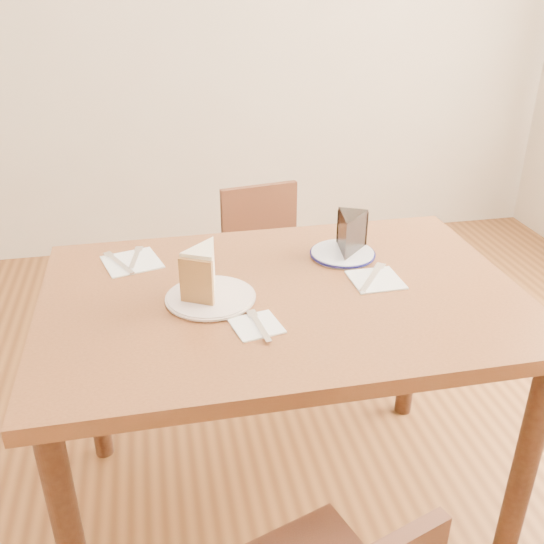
{
  "coord_description": "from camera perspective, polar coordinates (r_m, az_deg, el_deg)",
  "views": [
    {
      "loc": [
        -0.3,
        -1.3,
        1.49
      ],
      "look_at": [
        -0.02,
        0.02,
        0.8
      ],
      "focal_mm": 40.0,
      "sensor_mm": 36.0,
      "label": 1
    }
  ],
  "objects": [
    {
      "name": "ground",
      "position": [
        2.0,
        0.83,
        -21.0
      ],
      "size": [
        4.0,
        4.0,
        0.0
      ],
      "primitive_type": "plane",
      "color": "#532E16",
      "rests_on": "ground"
    },
    {
      "name": "table",
      "position": [
        1.58,
        0.99,
        -4.99
      ],
      "size": [
        1.2,
        0.8,
        0.75
      ],
      "color": "#4C2814",
      "rests_on": "ground"
    },
    {
      "name": "chair_far",
      "position": [
        2.36,
        -0.23,
        -0.15
      ],
      "size": [
        0.41,
        0.41,
        0.73
      ],
      "rotation": [
        0.0,
        0.0,
        3.3
      ],
      "color": "#381B10",
      "rests_on": "ground"
    },
    {
      "name": "plate_cream",
      "position": [
        1.49,
        -5.8,
        -2.39
      ],
      "size": [
        0.21,
        0.21,
        0.01
      ],
      "primitive_type": "cylinder",
      "color": "silver",
      "rests_on": "table"
    },
    {
      "name": "plate_navy",
      "position": [
        1.72,
        6.65,
        1.72
      ],
      "size": [
        0.18,
        0.18,
        0.01
      ],
      "primitive_type": "cylinder",
      "color": "white",
      "rests_on": "table"
    },
    {
      "name": "carrot_cake",
      "position": [
        1.49,
        -6.23,
        0.12
      ],
      "size": [
        0.12,
        0.14,
        0.11
      ],
      "primitive_type": null,
      "rotation": [
        0.0,
        0.0,
        -0.49
      ],
      "color": "#EFE1C6",
      "rests_on": "plate_cream"
    },
    {
      "name": "chocolate_cake",
      "position": [
        1.7,
        7.26,
        3.37
      ],
      "size": [
        0.13,
        0.14,
        0.1
      ],
      "primitive_type": null,
      "rotation": [
        0.0,
        0.0,
        2.68
      ],
      "color": "black",
      "rests_on": "plate_navy"
    },
    {
      "name": "napkin_cream",
      "position": [
        1.38,
        -1.48,
        -5.07
      ],
      "size": [
        0.12,
        0.12,
        0.0
      ],
      "primitive_type": "cube",
      "rotation": [
        0.0,
        0.0,
        0.2
      ],
      "color": "white",
      "rests_on": "table"
    },
    {
      "name": "napkin_navy",
      "position": [
        1.6,
        9.73,
        -0.73
      ],
      "size": [
        0.13,
        0.13,
        0.0
      ],
      "primitive_type": "cube",
      "rotation": [
        0.0,
        0.0,
        0.02
      ],
      "color": "white",
      "rests_on": "table"
    },
    {
      "name": "napkin_spare",
      "position": [
        1.71,
        -13.05,
        0.92
      ],
      "size": [
        0.18,
        0.18,
        0.0
      ],
      "primitive_type": "cube",
      "rotation": [
        0.0,
        0.0,
        0.27
      ],
      "color": "white",
      "rests_on": "table"
    },
    {
      "name": "fork_cream",
      "position": [
        1.37,
        -1.19,
        -5.1
      ],
      "size": [
        0.03,
        0.14,
        0.0
      ],
      "primitive_type": "cube",
      "rotation": [
        0.0,
        0.0,
        0.13
      ],
      "color": "silver",
      "rests_on": "napkin_cream"
    },
    {
      "name": "knife_navy",
      "position": [
        1.6,
        9.42,
        -0.47
      ],
      "size": [
        0.11,
        0.15,
        0.0
      ],
      "primitive_type": "cube",
      "rotation": [
        0.0,
        0.0,
        -0.64
      ],
      "color": "silver",
      "rests_on": "napkin_navy"
    },
    {
      "name": "fork_spare",
      "position": [
        1.73,
        -12.74,
        1.33
      ],
      "size": [
        0.04,
        0.14,
        0.0
      ],
      "primitive_type": "cube",
      "rotation": [
        0.0,
        0.0,
        -0.17
      ],
      "color": "silver",
      "rests_on": "napkin_spare"
    },
    {
      "name": "knife_spare",
      "position": [
        1.71,
        -14.2,
        0.85
      ],
      "size": [
        0.08,
        0.15,
        0.0
      ],
      "primitive_type": "cube",
      "rotation": [
        0.0,
        0.0,
        0.46
      ],
      "color": "white",
      "rests_on": "napkin_spare"
    }
  ]
}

